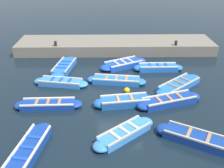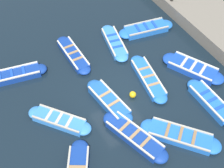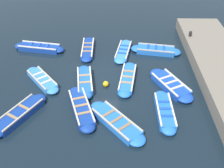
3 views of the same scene
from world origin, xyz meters
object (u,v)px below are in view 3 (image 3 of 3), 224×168
Objects in this scene: boat_centre at (128,79)px; boat_bow_out at (85,81)px; boat_mid_row at (156,50)px; boat_outer_left at (81,108)px; boat_outer_right at (88,49)px; boat_tucked at (171,85)px; boat_far_corner at (116,122)px; bollard_north at (190,34)px; boat_stern_in at (165,111)px; boat_drifting at (42,80)px; buoy_orange_near at (106,84)px; boat_end_of_row at (19,114)px; boat_alongside at (123,51)px; boat_broadside at (39,48)px.

boat_centre is 2.54m from boat_bow_out.
boat_outer_left reaches higher than boat_mid_row.
boat_outer_left is at bearing 46.89° from boat_centre.
boat_tucked is at bearing 141.69° from boat_outer_right.
bollard_north reaches higher than boat_far_corner.
boat_outer_right is 1.03× the size of boat_bow_out.
boat_stern_in is 7.75m from boat_outer_right.
buoy_orange_near is (-3.79, 0.35, 0.01)m from boat_drifting.
boat_alongside is at bearing -129.72° from boat_end_of_row.
boat_outer_left is 10.40× the size of bollard_north.
boat_outer_right is 0.96× the size of boat_mid_row.
boat_end_of_row is (5.35, 6.44, 0.04)m from boat_alongside.
boat_bow_out is at bearing -60.24° from boat_far_corner.
boat_stern_in reaches higher than boat_mid_row.
boat_stern_in is 6.20m from boat_mid_row.
boat_centre is at bearing -57.31° from boat_stern_in.
boat_tucked reaches higher than boat_centre.
boat_centre is 3.28m from boat_alongside.
buoy_orange_near is at bearing -0.38° from boat_tucked.
boat_broadside reaches higher than boat_stern_in.
boat_mid_row is at bearing -153.38° from boat_drifting.
boat_broadside is 6.37m from buoy_orange_near.
boat_broadside is 3.92m from boat_drifting.
boat_end_of_row is (5.54, 3.17, 0.03)m from boat_centre.
boat_centre is 1.08× the size of boat_alongside.
boat_outer_left is at bearing 91.22° from boat_bow_out.
boat_far_corner reaches higher than buoy_orange_near.
boat_outer_left is 5.35m from boat_tucked.
boat_tucked is (-4.93, -2.07, -0.00)m from boat_outer_left.
boat_far_corner is at bearing 44.13° from boat_tucked.
boat_broadside reaches higher than boat_tucked.
boat_alongside is at bearing 2.86° from boat_mid_row.
bollard_north reaches higher than boat_centre.
boat_bow_out is 0.96× the size of boat_end_of_row.
boat_far_corner is 0.94× the size of boat_mid_row.
boat_far_corner is at bearing 101.43° from buoy_orange_near.
boat_far_corner is at bearing 142.27° from boat_drifting.
boat_stern_in is 9.54× the size of buoy_orange_near.
boat_stern_in is at bearing 69.02° from bollard_north.
boat_bow_out is 2.28m from boat_outer_left.
boat_outer_right is (4.49, -6.31, -0.02)m from boat_stern_in.
boat_stern_in is 4.97m from boat_bow_out.
boat_centre is 1.39m from buoy_orange_near.
boat_tucked is at bearing 179.62° from buoy_orange_near.
boat_stern_in is 6.40m from boat_alongside.
buoy_orange_near is (1.28, 0.55, 0.01)m from boat_centre.
boat_end_of_row is at bearing 9.77° from boat_outer_left.
boat_stern_in is at bearing 143.70° from buoy_orange_near.
boat_end_of_row is (4.88, -0.44, 0.02)m from boat_far_corner.
boat_far_corner is 2.05m from boat_outer_left.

